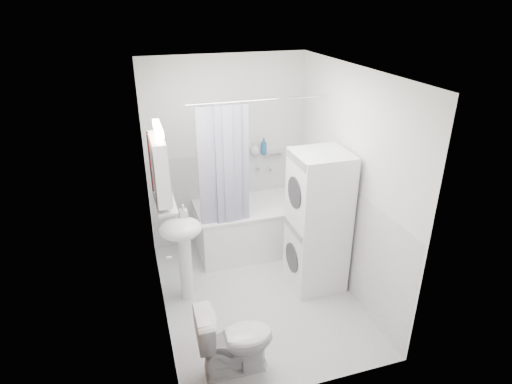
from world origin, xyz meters
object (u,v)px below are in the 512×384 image
object	(u,v)px
sink	(182,241)
toilet	(235,340)
bathtub	(262,223)
washer_dryer	(317,222)

from	to	relation	value
sink	toilet	xyz separation A→B (m)	(0.26, -1.11, -0.38)
sink	toilet	distance (m)	1.20
bathtub	toilet	distance (m)	2.03
sink	toilet	bearing A→B (deg)	-76.78
toilet	washer_dryer	bearing A→B (deg)	-49.24
bathtub	sink	bearing A→B (deg)	-146.06
bathtub	sink	size ratio (longest dim) A/B	1.59
washer_dryer	sink	bearing A→B (deg)	173.42
bathtub	washer_dryer	world-z (taller)	washer_dryer
washer_dryer	toilet	size ratio (longest dim) A/B	2.36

